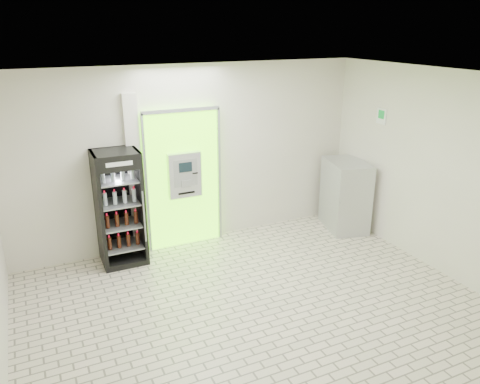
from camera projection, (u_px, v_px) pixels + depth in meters
ground at (260, 312)px, 6.15m from camera, size 6.00×6.00×0.00m
room_shell at (262, 179)px, 5.53m from camera, size 6.00×6.00×6.00m
atm_assembly at (183, 178)px, 7.73m from camera, size 1.30×0.24×2.33m
pillar at (135, 176)px, 7.41m from camera, size 0.22×0.11×2.60m
beverage_cooler at (120, 210)px, 7.21m from camera, size 0.68×0.65×1.81m
steel_cabinet at (345, 195)px, 8.52m from camera, size 0.86×1.08×1.27m
exit_sign at (382, 116)px, 7.82m from camera, size 0.02×0.22×0.26m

